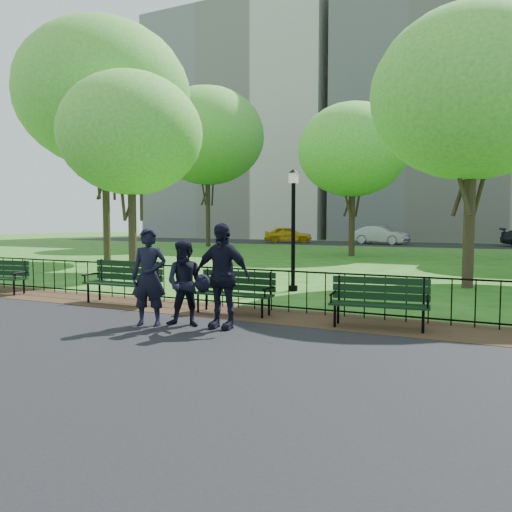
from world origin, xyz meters
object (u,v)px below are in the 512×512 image
at_px(tree_near_w, 131,134).
at_px(taxi, 288,235).
at_px(tree_far_c, 353,150).
at_px(tree_far_w, 207,136).
at_px(park_bench_left_a, 125,277).
at_px(lamppost, 293,225).
at_px(person_mid, 186,283).
at_px(tree_near_e, 473,94).
at_px(person_right, 222,276).
at_px(park_bench_right_a, 380,297).
at_px(park_bench_main, 224,286).
at_px(tree_mid_w, 104,95).
at_px(person_left, 149,277).
at_px(sedan_silver, 381,235).

height_order(tree_near_w, taxi, tree_near_w).
height_order(tree_far_c, tree_far_w, tree_far_w).
distance_m(park_bench_left_a, tree_far_w, 27.63).
bearing_deg(tree_far_w, tree_far_c, -24.02).
bearing_deg(lamppost, tree_far_w, 126.52).
height_order(lamppost, taxi, lamppost).
bearing_deg(person_mid, tree_near_e, 44.73).
bearing_deg(park_bench_left_a, tree_near_w, 126.97).
xyz_separation_m(lamppost, tree_near_w, (-7.38, 2.19, 3.35)).
xyz_separation_m(tree_near_e, person_right, (-3.70, -7.89, -4.57)).
bearing_deg(park_bench_right_a, person_right, -159.70).
height_order(park_bench_main, tree_mid_w, tree_mid_w).
distance_m(lamppost, tree_near_e, 6.34).
distance_m(tree_mid_w, person_left, 17.43).
bearing_deg(tree_near_w, tree_near_e, 2.93).
distance_m(park_bench_main, person_mid, 1.46).
height_order(tree_near_e, tree_far_c, tree_far_c).
relative_size(lamppost, tree_far_w, 0.28).
bearing_deg(taxi, person_mid, 177.83).
bearing_deg(person_right, lamppost, 95.91).
height_order(tree_mid_w, person_right, tree_mid_w).
xyz_separation_m(tree_mid_w, sedan_silver, (8.37, 23.28, -7.14)).
bearing_deg(park_bench_left_a, sedan_silver, 90.37).
bearing_deg(person_mid, tree_mid_w, 120.39).
xyz_separation_m(tree_far_c, tree_far_w, (-12.63, 5.63, 2.51)).
bearing_deg(park_bench_main, tree_near_w, 140.06).
xyz_separation_m(tree_near_w, tree_far_w, (-7.39, 17.75, 3.14)).
distance_m(tree_near_e, person_mid, 10.28).
distance_m(park_bench_left_a, tree_mid_w, 15.13).
xyz_separation_m(park_bench_left_a, sedan_silver, (-0.83, 32.83, 0.14)).
bearing_deg(tree_near_e, tree_mid_w, 169.40).
relative_size(tree_far_w, person_mid, 7.61).
distance_m(park_bench_main, taxi, 34.34).
bearing_deg(person_mid, person_left, -177.09).
bearing_deg(tree_near_w, tree_mid_w, 141.47).
relative_size(park_bench_left_a, person_mid, 1.22).
xyz_separation_m(tree_near_w, tree_far_c, (5.24, 12.12, 0.63)).
height_order(tree_far_c, sedan_silver, tree_far_c).
xyz_separation_m(park_bench_left_a, person_mid, (2.72, -1.53, 0.18)).
relative_size(park_bench_left_a, person_right, 1.02).
relative_size(park_bench_right_a, taxi, 0.42).
bearing_deg(taxi, person_left, 176.72).
relative_size(tree_near_e, tree_far_c, 0.95).
relative_size(park_bench_right_a, tree_mid_w, 0.16).
distance_m(park_bench_left_a, lamppost, 4.78).
distance_m(tree_near_e, person_right, 9.84).
bearing_deg(tree_mid_w, person_left, -45.10).
height_order(park_bench_right_a, person_right, person_right).
height_order(park_bench_right_a, person_mid, person_mid).
distance_m(park_bench_right_a, person_left, 4.21).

